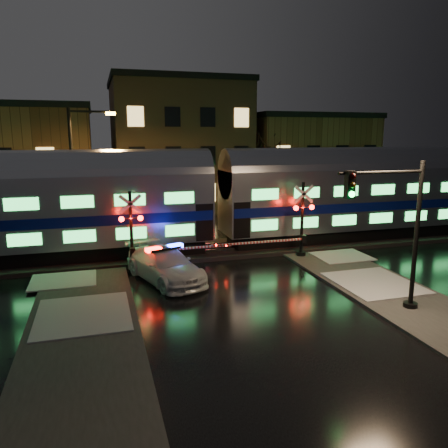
{
  "coord_description": "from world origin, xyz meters",
  "views": [
    {
      "loc": [
        -5.73,
        -19.68,
        6.92
      ],
      "look_at": [
        0.78,
        2.5,
        2.2
      ],
      "focal_mm": 35.0,
      "sensor_mm": 36.0,
      "label": 1
    }
  ],
  "objects": [
    {
      "name": "building_mid",
      "position": [
        2.0,
        22.5,
        5.75
      ],
      "size": [
        12.0,
        11.0,
        11.5
      ],
      "primitive_type": "cube",
      "color": "brown",
      "rests_on": "ground"
    },
    {
      "name": "ballast",
      "position": [
        0.0,
        5.0,
        0.12
      ],
      "size": [
        90.0,
        4.2,
        0.24
      ],
      "primitive_type": "cube",
      "color": "black",
      "rests_on": "ground"
    },
    {
      "name": "crossing_signal_right",
      "position": [
        5.02,
        2.31,
        1.8
      ],
      "size": [
        6.13,
        0.67,
        4.34
      ],
      "color": "black",
      "rests_on": "ground"
    },
    {
      "name": "crossing_signal_left",
      "position": [
        -3.81,
        2.31,
        1.73
      ],
      "size": [
        5.89,
        0.66,
        4.17
      ],
      "color": "black",
      "rests_on": "ground"
    },
    {
      "name": "sidewalk_right",
      "position": [
        6.5,
        -6.0,
        0.06
      ],
      "size": [
        4.0,
        20.0,
        0.12
      ],
      "primitive_type": "cube",
      "color": "#2D2D2D",
      "rests_on": "ground"
    },
    {
      "name": "streetlight",
      "position": [
        -6.81,
        9.0,
        4.93
      ],
      "size": [
        2.86,
        0.3,
        8.55
      ],
      "color": "black",
      "rests_on": "ground"
    },
    {
      "name": "building_right",
      "position": [
        15.0,
        22.0,
        4.25
      ],
      "size": [
        12.0,
        10.0,
        8.5
      ],
      "primitive_type": "cube",
      "color": "brown",
      "rests_on": "ground"
    },
    {
      "name": "train",
      "position": [
        1.04,
        5.0,
        3.38
      ],
      "size": [
        51.0,
        3.12,
        5.92
      ],
      "color": "black",
      "rests_on": "ballast"
    },
    {
      "name": "police_car",
      "position": [
        -2.78,
        0.5,
        0.79
      ],
      "size": [
        3.78,
        5.78,
        1.73
      ],
      "rotation": [
        0.0,
        0.0,
        0.33
      ],
      "color": "silver",
      "rests_on": "ground"
    },
    {
      "name": "sidewalk_left",
      "position": [
        -6.5,
        -6.0,
        0.06
      ],
      "size": [
        4.0,
        20.0,
        0.12
      ],
      "primitive_type": "cube",
      "color": "#2D2D2D",
      "rests_on": "ground"
    },
    {
      "name": "building_left",
      "position": [
        -13.0,
        22.0,
        4.5
      ],
      "size": [
        14.0,
        10.0,
        9.0
      ],
      "primitive_type": "cube",
      "color": "brown",
      "rests_on": "ground"
    },
    {
      "name": "ground",
      "position": [
        0.0,
        0.0,
        0.0
      ],
      "size": [
        120.0,
        120.0,
        0.0
      ],
      "primitive_type": "plane",
      "color": "black",
      "rests_on": "ground"
    },
    {
      "name": "traffic_light",
      "position": [
        5.21,
        -5.93,
        3.18
      ],
      "size": [
        3.86,
        0.7,
        5.98
      ],
      "rotation": [
        0.0,
        0.0,
        0.24
      ],
      "color": "black",
      "rests_on": "ground"
    }
  ]
}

